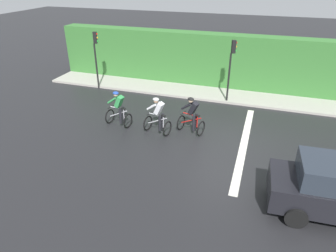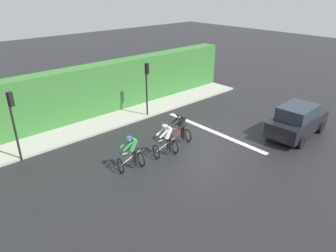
{
  "view_description": "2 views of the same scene",
  "coord_description": "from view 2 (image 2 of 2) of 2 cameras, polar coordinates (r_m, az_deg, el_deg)",
  "views": [
    {
      "loc": [
        -11.4,
        -1.14,
        6.54
      ],
      "look_at": [
        -0.79,
        2.37,
        0.71
      ],
      "focal_mm": 32.51,
      "sensor_mm": 36.0,
      "label": 1
    },
    {
      "loc": [
        -10.17,
        11.82,
        7.6
      ],
      "look_at": [
        0.7,
        2.04,
        0.94
      ],
      "focal_mm": 33.57,
      "sensor_mm": 36.0,
      "label": 2
    }
  ],
  "objects": [
    {
      "name": "ground_plane",
      "position": [
        17.35,
        6.57,
        -1.67
      ],
      "size": [
        80.0,
        80.0,
        0.0
      ],
      "primitive_type": "plane",
      "color": "black"
    },
    {
      "name": "sidewalk_kerb",
      "position": [
        19.87,
        -8.94,
        1.86
      ],
      "size": [
        2.8,
        19.58,
        0.12
      ],
      "primitive_type": "cube",
      "color": "#ADA89E",
      "rests_on": "ground"
    },
    {
      "name": "stone_wall_low",
      "position": [
        20.48,
        -10.39,
        3.25
      ],
      "size": [
        0.44,
        19.58,
        0.65
      ],
      "primitive_type": "cube",
      "color": "gray",
      "rests_on": "ground"
    },
    {
      "name": "hedge_wall",
      "position": [
        20.31,
        -11.12,
        6.79
      ],
      "size": [
        1.1,
        19.58,
        3.17
      ],
      "primitive_type": "cube",
      "color": "#387533",
      "rests_on": "ground"
    },
    {
      "name": "road_marking_stop_line",
      "position": [
        17.85,
        8.13,
        -0.97
      ],
      "size": [
        7.0,
        0.3,
        0.01
      ],
      "primitive_type": "cube",
      "color": "silver",
      "rests_on": "ground"
    },
    {
      "name": "cyclist_lead",
      "position": [
        13.94,
        -6.67,
        -4.92
      ],
      "size": [
        0.84,
        1.18,
        1.66
      ],
      "color": "black",
      "rests_on": "ground"
    },
    {
      "name": "cyclist_second",
      "position": [
        14.92,
        -0.31,
        -2.66
      ],
      "size": [
        0.89,
        1.2,
        1.66
      ],
      "color": "black",
      "rests_on": "ground"
    },
    {
      "name": "cyclist_mid",
      "position": [
        16.09,
        2.23,
        -0.55
      ],
      "size": [
        0.95,
        1.22,
        1.66
      ],
      "color": "black",
      "rests_on": "ground"
    },
    {
      "name": "car_black",
      "position": [
        18.27,
        22.42,
        0.93
      ],
      "size": [
        2.05,
        4.18,
        1.76
      ],
      "color": "black",
      "rests_on": "ground"
    },
    {
      "name": "traffic_light_near_crossing",
      "position": [
        19.02,
        -3.84,
        8.0
      ],
      "size": [
        0.26,
        0.3,
        3.34
      ],
      "color": "black",
      "rests_on": "ground"
    },
    {
      "name": "traffic_light_far_junction",
      "position": [
        15.53,
        -26.28,
        1.58
      ],
      "size": [
        0.25,
        0.3,
        3.34
      ],
      "color": "black",
      "rests_on": "ground"
    }
  ]
}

